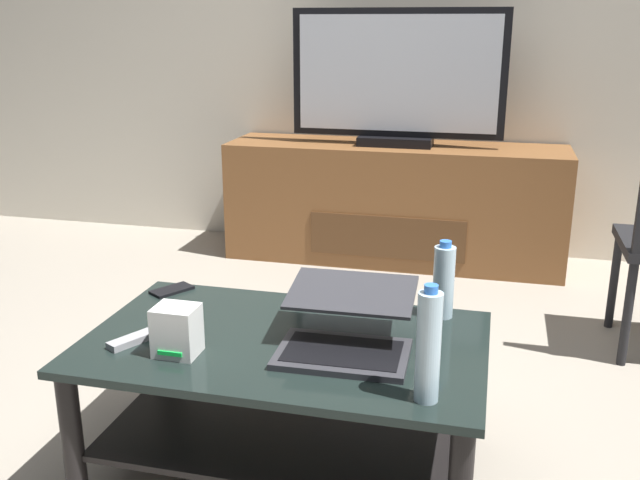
{
  "coord_description": "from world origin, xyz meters",
  "views": [
    {
      "loc": [
        0.59,
        -1.94,
        1.31
      ],
      "look_at": [
        0.01,
        0.35,
        0.58
      ],
      "focal_mm": 39.72,
      "sensor_mm": 36.0,
      "label": 1
    }
  ],
  "objects_px": {
    "laptop": "(346,328)",
    "water_bottle_far": "(428,346)",
    "television": "(397,81)",
    "router_box": "(177,331)",
    "cell_phone": "(172,290)",
    "coffee_table": "(286,380)",
    "water_bottle_near": "(444,281)",
    "media_cabinet": "(394,203)",
    "tv_remote": "(134,339)"
  },
  "relations": [
    {
      "from": "router_box",
      "to": "cell_phone",
      "type": "bearing_deg",
      "value": 117.44
    },
    {
      "from": "laptop",
      "to": "television",
      "type": "bearing_deg",
      "value": 94.67
    },
    {
      "from": "router_box",
      "to": "water_bottle_far",
      "type": "bearing_deg",
      "value": -6.91
    },
    {
      "from": "router_box",
      "to": "coffee_table",
      "type": "bearing_deg",
      "value": 32.08
    },
    {
      "from": "coffee_table",
      "to": "water_bottle_near",
      "type": "height_order",
      "value": "water_bottle_near"
    },
    {
      "from": "television",
      "to": "laptop",
      "type": "relative_size",
      "value": 2.96
    },
    {
      "from": "television",
      "to": "laptop",
      "type": "xyz_separation_m",
      "value": [
        0.17,
        -2.09,
        -0.52
      ]
    },
    {
      "from": "media_cabinet",
      "to": "router_box",
      "type": "relative_size",
      "value": 13.44
    },
    {
      "from": "coffee_table",
      "to": "water_bottle_near",
      "type": "distance_m",
      "value": 0.57
    },
    {
      "from": "media_cabinet",
      "to": "water_bottle_far",
      "type": "relative_size",
      "value": 6.3
    },
    {
      "from": "television",
      "to": "water_bottle_far",
      "type": "relative_size",
      "value": 3.87
    },
    {
      "from": "television",
      "to": "cell_phone",
      "type": "bearing_deg",
      "value": -105.48
    },
    {
      "from": "television",
      "to": "router_box",
      "type": "distance_m",
      "value": 2.31
    },
    {
      "from": "coffee_table",
      "to": "television",
      "type": "height_order",
      "value": "television"
    },
    {
      "from": "water_bottle_far",
      "to": "cell_phone",
      "type": "bearing_deg",
      "value": 150.55
    },
    {
      "from": "media_cabinet",
      "to": "television",
      "type": "distance_m",
      "value": 0.68
    },
    {
      "from": "water_bottle_near",
      "to": "cell_phone",
      "type": "relative_size",
      "value": 1.76
    },
    {
      "from": "water_bottle_far",
      "to": "water_bottle_near",
      "type": "bearing_deg",
      "value": 90.52
    },
    {
      "from": "router_box",
      "to": "cell_phone",
      "type": "xyz_separation_m",
      "value": [
        -0.23,
        0.43,
        -0.06
      ]
    },
    {
      "from": "water_bottle_near",
      "to": "water_bottle_far",
      "type": "relative_size",
      "value": 0.83
    },
    {
      "from": "coffee_table",
      "to": "laptop",
      "type": "bearing_deg",
      "value": -5.25
    },
    {
      "from": "coffee_table",
      "to": "media_cabinet",
      "type": "xyz_separation_m",
      "value": [
        0.01,
        2.1,
        0.03
      ]
    },
    {
      "from": "cell_phone",
      "to": "laptop",
      "type": "bearing_deg",
      "value": 8.77
    },
    {
      "from": "water_bottle_near",
      "to": "water_bottle_far",
      "type": "bearing_deg",
      "value": -89.48
    },
    {
      "from": "router_box",
      "to": "water_bottle_near",
      "type": "bearing_deg",
      "value": 32.78
    },
    {
      "from": "water_bottle_far",
      "to": "media_cabinet",
      "type": "bearing_deg",
      "value": 100.11
    },
    {
      "from": "coffee_table",
      "to": "water_bottle_near",
      "type": "xyz_separation_m",
      "value": [
        0.43,
        0.28,
        0.25
      ]
    },
    {
      "from": "laptop",
      "to": "router_box",
      "type": "relative_size",
      "value": 2.79
    },
    {
      "from": "laptop",
      "to": "water_bottle_far",
      "type": "distance_m",
      "value": 0.35
    },
    {
      "from": "cell_phone",
      "to": "media_cabinet",
      "type": "bearing_deg",
      "value": 106.74
    },
    {
      "from": "media_cabinet",
      "to": "water_bottle_far",
      "type": "height_order",
      "value": "water_bottle_far"
    },
    {
      "from": "tv_remote",
      "to": "cell_phone",
      "type": "bearing_deg",
      "value": 128.39
    },
    {
      "from": "media_cabinet",
      "to": "television",
      "type": "bearing_deg",
      "value": -90.0
    },
    {
      "from": "water_bottle_far",
      "to": "television",
      "type": "bearing_deg",
      "value": 100.2
    },
    {
      "from": "water_bottle_far",
      "to": "tv_remote",
      "type": "xyz_separation_m",
      "value": [
        -0.85,
        0.12,
        -0.13
      ]
    },
    {
      "from": "media_cabinet",
      "to": "water_bottle_near",
      "type": "height_order",
      "value": "water_bottle_near"
    },
    {
      "from": "television",
      "to": "water_bottle_far",
      "type": "distance_m",
      "value": 2.4
    },
    {
      "from": "cell_phone",
      "to": "router_box",
      "type": "bearing_deg",
      "value": -30.52
    },
    {
      "from": "television",
      "to": "tv_remote",
      "type": "xyz_separation_m",
      "value": [
        -0.43,
        -2.2,
        -0.57
      ]
    },
    {
      "from": "television",
      "to": "water_bottle_near",
      "type": "distance_m",
      "value": 1.9
    },
    {
      "from": "television",
      "to": "water_bottle_near",
      "type": "xyz_separation_m",
      "value": [
        0.41,
        -1.8,
        -0.46
      ]
    },
    {
      "from": "tv_remote",
      "to": "water_bottle_near",
      "type": "bearing_deg",
      "value": 53.83
    },
    {
      "from": "television",
      "to": "water_bottle_near",
      "type": "bearing_deg",
      "value": -77.05
    },
    {
      "from": "television",
      "to": "coffee_table",
      "type": "bearing_deg",
      "value": -90.4
    },
    {
      "from": "water_bottle_far",
      "to": "cell_phone",
      "type": "xyz_separation_m",
      "value": [
        -0.92,
        0.52,
        -0.14
      ]
    },
    {
      "from": "water_bottle_far",
      "to": "cell_phone",
      "type": "relative_size",
      "value": 2.13
    },
    {
      "from": "media_cabinet",
      "to": "laptop",
      "type": "distance_m",
      "value": 2.13
    },
    {
      "from": "router_box",
      "to": "cell_phone",
      "type": "height_order",
      "value": "router_box"
    },
    {
      "from": "laptop",
      "to": "water_bottle_far",
      "type": "bearing_deg",
      "value": -42.91
    },
    {
      "from": "coffee_table",
      "to": "television",
      "type": "xyz_separation_m",
      "value": [
        0.01,
        2.08,
        0.71
      ]
    }
  ]
}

